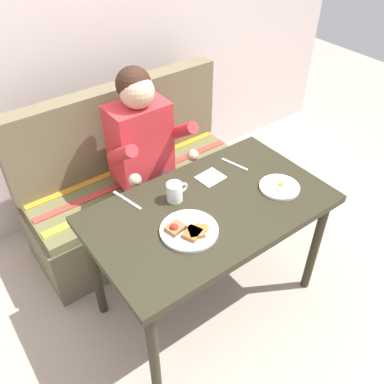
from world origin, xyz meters
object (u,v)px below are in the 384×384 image
at_px(person, 147,150).
at_px(plate_eggs, 280,187).
at_px(coffee_mug, 175,191).
at_px(napkin, 211,177).
at_px(couch, 137,190).
at_px(knife, 127,200).
at_px(table, 210,218).
at_px(fork, 234,164).
at_px(plate_breakfast, 189,230).

bearing_deg(person, plate_eggs, -61.82).
relative_size(coffee_mug, napkin, 0.89).
distance_m(couch, knife, 0.70).
height_order(napkin, knife, napkin).
bearing_deg(napkin, table, -128.89).
relative_size(person, plate_eggs, 5.85).
relative_size(plate_eggs, fork, 1.22).
distance_m(napkin, knife, 0.46).
height_order(couch, plate_eggs, couch).
relative_size(person, plate_breakfast, 4.52).
bearing_deg(couch, napkin, -76.49).
distance_m(person, napkin, 0.44).
distance_m(plate_eggs, coffee_mug, 0.54).
xyz_separation_m(person, fork, (0.32, -0.40, -0.01)).
height_order(table, coffee_mug, coffee_mug).
bearing_deg(table, coffee_mug, 126.86).
bearing_deg(coffee_mug, plate_breakfast, -109.84).
distance_m(table, napkin, 0.24).
bearing_deg(plate_eggs, napkin, 129.62).
distance_m(napkin, fork, 0.18).
distance_m(couch, plate_eggs, 1.03).
distance_m(plate_eggs, napkin, 0.36).
bearing_deg(person, plate_breakfast, -105.88).
distance_m(person, plate_breakfast, 0.70).
relative_size(plate_eggs, knife, 1.04).
bearing_deg(table, fork, 30.59).
xyz_separation_m(table, napkin, (0.14, 0.18, 0.09)).
bearing_deg(table, plate_breakfast, -156.71).
relative_size(person, coffee_mug, 10.27).
bearing_deg(knife, plate_eggs, -41.63).
bearing_deg(napkin, plate_breakfast, -142.19).
relative_size(table, napkin, 9.01).
relative_size(coffee_mug, fork, 0.69).
height_order(plate_breakfast, napkin, plate_breakfast).
bearing_deg(plate_eggs, coffee_mug, 152.74).
height_order(couch, plate_breakfast, couch).
height_order(person, plate_eggs, person).
relative_size(person, napkin, 9.10).
bearing_deg(fork, couch, 104.47).
distance_m(plate_breakfast, fork, 0.58).
xyz_separation_m(coffee_mug, napkin, (0.25, 0.03, -0.05)).
relative_size(couch, knife, 7.20).
bearing_deg(table, plate_eggs, -15.48).
height_order(couch, napkin, couch).
bearing_deg(plate_eggs, plate_breakfast, 177.83).
height_order(plate_breakfast, knife, plate_breakfast).
distance_m(plate_eggs, fork, 0.30).
relative_size(plate_eggs, napkin, 1.55).
xyz_separation_m(table, plate_breakfast, (-0.19, -0.08, 0.10)).
bearing_deg(fork, coffee_mug, 171.23).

